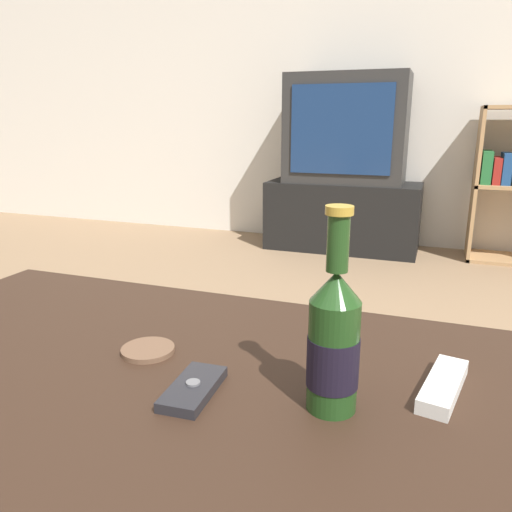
{
  "coord_description": "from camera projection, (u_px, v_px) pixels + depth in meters",
  "views": [
    {
      "loc": [
        0.37,
        -0.45,
        0.83
      ],
      "look_at": [
        0.06,
        0.4,
        0.58
      ],
      "focal_mm": 35.0,
      "sensor_mm": 36.0,
      "label": 1
    }
  ],
  "objects": [
    {
      "name": "remote_control",
      "position": [
        443.0,
        386.0,
        0.66
      ],
      "size": [
        0.07,
        0.15,
        0.02
      ],
      "rotation": [
        0.0,
        0.0,
        -0.19
      ],
      "color": "white",
      "rests_on": "coffee_table"
    },
    {
      "name": "coffee_table",
      "position": [
        104.0,
        451.0,
        0.64
      ],
      "size": [
        1.08,
        0.88,
        0.48
      ],
      "color": "#332116",
      "rests_on": "ground_plane"
    },
    {
      "name": "beer_bottle",
      "position": [
        334.0,
        341.0,
        0.6
      ],
      "size": [
        0.06,
        0.06,
        0.26
      ],
      "color": "#1E4219",
      "rests_on": "coffee_table"
    },
    {
      "name": "television",
      "position": [
        346.0,
        129.0,
        3.1
      ],
      "size": [
        0.73,
        0.39,
        0.66
      ],
      "color": "#2D2D2D",
      "rests_on": "tv_stand"
    },
    {
      "name": "cell_phone",
      "position": [
        193.0,
        388.0,
        0.66
      ],
      "size": [
        0.06,
        0.12,
        0.02
      ],
      "rotation": [
        0.0,
        0.0,
        0.06
      ],
      "color": "#232328",
      "rests_on": "coffee_table"
    },
    {
      "name": "coaster",
      "position": [
        148.0,
        350.0,
        0.77
      ],
      "size": [
        0.08,
        0.08,
        0.01
      ],
      "color": "brown",
      "rests_on": "coffee_table"
    },
    {
      "name": "tv_stand",
      "position": [
        342.0,
        216.0,
        3.25
      ],
      "size": [
        0.96,
        0.4,
        0.44
      ],
      "color": "black",
      "rests_on": "ground_plane"
    },
    {
      "name": "back_wall",
      "position": [
        390.0,
        42.0,
        3.15
      ],
      "size": [
        8.0,
        0.05,
        2.6
      ],
      "color": "silver",
      "rests_on": "ground_plane"
    }
  ]
}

